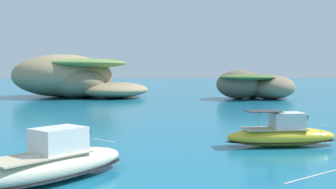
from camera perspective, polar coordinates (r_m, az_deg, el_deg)
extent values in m
ellipsoid|color=#84755B|center=(73.75, -11.65, 1.00)|extent=(11.22, 10.15, 2.80)
ellipsoid|color=#9E8966|center=(70.26, -14.45, 2.58)|extent=(21.06, 20.68, 7.05)
ellipsoid|color=#9E8966|center=(66.50, -7.46, 0.65)|extent=(13.46, 14.78, 2.50)
ellipsoid|color=#84755B|center=(67.39, -12.78, 1.79)|extent=(13.77, 14.51, 5.24)
ellipsoid|color=olive|center=(67.69, -11.46, 4.29)|extent=(13.25, 12.05, 1.54)
ellipsoid|color=#756651|center=(64.25, 9.90, 1.39)|extent=(8.63, 9.19, 4.44)
ellipsoid|color=#84755B|center=(66.29, 11.76, 0.81)|extent=(6.95, 5.80, 2.99)
ellipsoid|color=#84755B|center=(64.91, 14.49, 1.01)|extent=(9.46, 10.36, 3.65)
ellipsoid|color=#756651|center=(65.17, 13.58, 0.78)|extent=(7.91, 7.37, 3.08)
ellipsoid|color=#517538|center=(62.75, 11.01, 2.39)|extent=(8.36, 7.60, 0.94)
ellipsoid|color=yellow|center=(25.13, 15.55, -5.68)|extent=(6.69, 2.40, 1.12)
ellipsoid|color=black|center=(25.17, 15.54, -6.25)|extent=(6.83, 2.45, 0.13)
cube|color=#C6B793|center=(24.88, 14.51, -4.65)|extent=(3.72, 1.91, 0.06)
cube|color=silver|center=(25.12, 16.28, -3.47)|extent=(1.93, 1.50, 0.92)
cube|color=#2D4756|center=(25.48, 18.25, -3.20)|extent=(0.30, 1.29, 0.49)
cylinder|color=silver|center=(26.09, 20.83, -3.99)|extent=(0.13, 1.38, 0.04)
cube|color=#333338|center=(24.53, 13.11, -2.27)|extent=(2.07, 1.67, 0.04)
cylinder|color=silver|center=(25.23, 12.57, -3.30)|extent=(0.03, 0.03, 1.05)
cylinder|color=silver|center=(23.94, 13.64, -3.68)|extent=(0.03, 0.03, 1.05)
ellipsoid|color=beige|center=(17.38, -15.93, -9.62)|extent=(6.37, 6.69, 1.21)
ellipsoid|color=black|center=(17.45, -15.91, -10.49)|extent=(6.50, 6.83, 0.15)
cube|color=#C6B793|center=(16.99, -17.46, -8.18)|extent=(3.98, 4.11, 0.06)
cube|color=silver|center=(17.38, -15.01, -6.11)|extent=(2.45, 2.48, 1.00)
cube|color=#2D4756|center=(17.95, -12.34, -5.44)|extent=(1.18, 1.11, 0.53)
cylinder|color=silver|center=(18.90, -8.94, -6.33)|extent=(1.13, 1.03, 0.04)
cylinder|color=silver|center=(11.00, 19.45, -10.73)|extent=(1.84, 1.30, 0.04)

